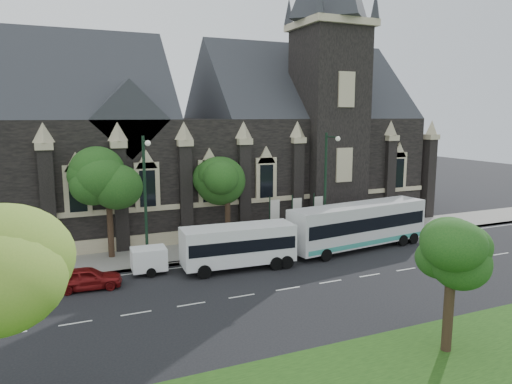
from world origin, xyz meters
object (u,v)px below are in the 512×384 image
banner_flag_left (273,216)px  banner_flag_center (295,214)px  tour_coach (359,225)px  shuttle_bus (239,244)px  tree_walk_left (111,180)px  tree_park_east (453,248)px  street_lamp_near (327,183)px  banner_flag_right (317,212)px  car_far_red (87,278)px  box_trailer (149,259)px  street_lamp_mid (146,195)px  tree_walk_right (229,173)px

banner_flag_left → banner_flag_center: bearing=0.0°
banner_flag_left → tour_coach: 6.73m
shuttle_bus → tree_walk_left: bearing=144.6°
banner_flag_left → tree_walk_left: bearing=172.0°
tree_park_east → banner_flag_left: size_ratio=1.57×
street_lamp_near → banner_flag_left: 4.99m
street_lamp_near → banner_flag_right: street_lamp_near is taller
tree_walk_left → car_far_red: 8.14m
tour_coach → banner_flag_right: bearing=109.3°
tree_park_east → shuttle_bus: tree_park_east is taller
tree_walk_left → shuttle_bus: bearing=-38.5°
shuttle_bus → box_trailer: (-5.80, 1.39, -0.72)m
tree_park_east → street_lamp_mid: street_lamp_mid is taller
tree_walk_right → banner_flag_left: tree_walk_right is taller
tree_park_east → street_lamp_mid: 19.32m
street_lamp_near → street_lamp_mid: same height
tree_walk_left → banner_flag_right: tree_walk_left is taller
banner_flag_left → banner_flag_center: 2.00m
box_trailer → street_lamp_near: bearing=6.4°
banner_flag_left → tour_coach: size_ratio=0.33×
banner_flag_left → shuttle_bus: 6.31m
street_lamp_mid → banner_flag_center: 12.73m
banner_flag_left → car_far_red: 15.09m
tour_coach → car_far_red: size_ratio=3.05×
tree_park_east → shuttle_bus: bearing=107.7°
banner_flag_right → box_trailer: bearing=-168.8°
tree_walk_left → banner_flag_left: tree_walk_left is taller
box_trailer → car_far_red: size_ratio=0.81×
street_lamp_near → tour_coach: 4.10m
street_lamp_mid → tree_walk_left: bearing=116.5°
street_lamp_near → box_trailer: street_lamp_near is taller
banner_flag_right → tour_coach: 3.91m
tree_walk_right → shuttle_bus: bearing=-104.4°
banner_flag_center → banner_flag_right: (2.00, 0.00, 0.00)m
street_lamp_mid → banner_flag_right: bearing=7.6°
tree_walk_right → street_lamp_mid: 8.10m
banner_flag_center → shuttle_bus: bearing=-147.3°
tree_walk_right → tree_park_east: bearing=-81.6°
tree_walk_left → car_far_red: (-2.29, -5.96, -5.05)m
tree_walk_right → street_lamp_mid: bearing=-153.4°
tree_walk_left → tour_coach: 18.95m
tour_coach → shuttle_bus: size_ratio=1.58×
street_lamp_mid → tour_coach: 16.42m
street_lamp_near → car_far_red: 18.77m
tree_walk_left → tour_coach: bearing=-16.2°
tree_walk_left → street_lamp_mid: 4.08m
banner_flag_center → banner_flag_right: size_ratio=1.00×
tree_park_east → street_lamp_near: (3.82, 16.42, 0.49)m
tree_walk_right → banner_flag_right: bearing=-13.6°
tree_park_east → box_trailer: 18.93m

